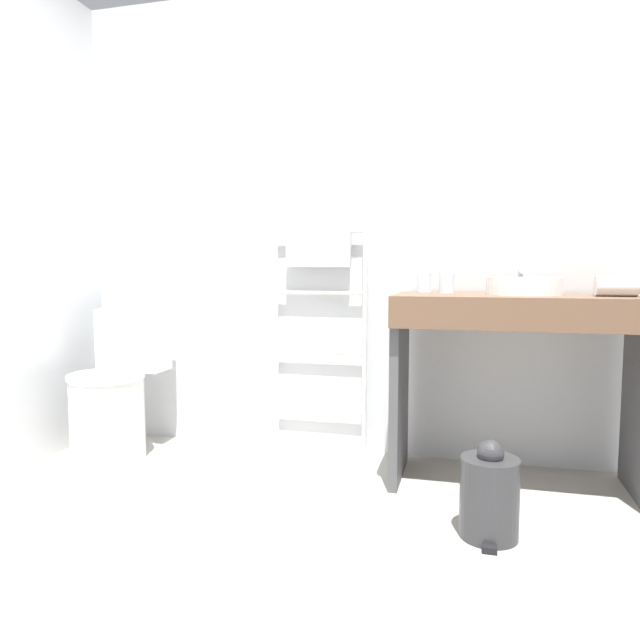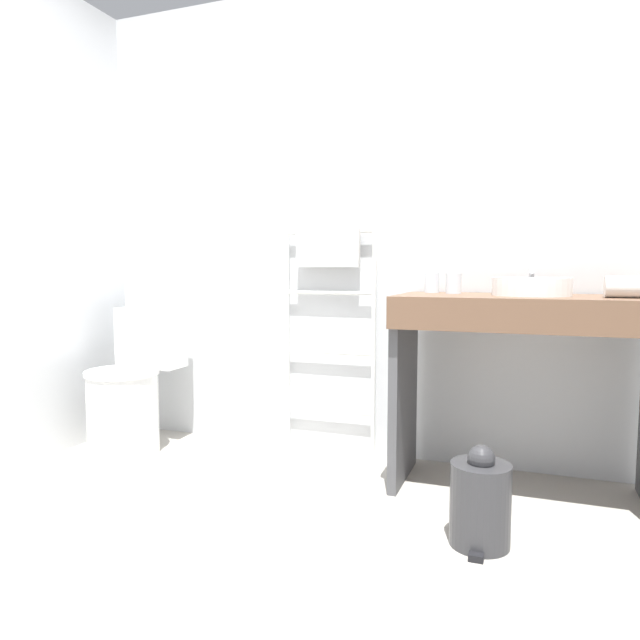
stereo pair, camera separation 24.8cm
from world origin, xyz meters
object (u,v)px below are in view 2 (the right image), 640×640
(cup_near_edge, at_px, (454,283))
(hair_dryer, at_px, (630,287))
(toilet, at_px, (131,391))
(sink_basin, at_px, (531,286))
(towel_radiator, at_px, (329,290))
(cup_near_wall, at_px, (432,283))
(trash_bin, at_px, (480,502))

(cup_near_edge, height_order, hair_dryer, cup_near_edge)
(toilet, xyz_separation_m, sink_basin, (2.01, 0.10, 0.58))
(towel_radiator, relative_size, sink_basin, 3.75)
(toilet, bearing_deg, towel_radiator, 17.90)
(cup_near_wall, height_order, cup_near_edge, same)
(cup_near_wall, bearing_deg, sink_basin, -18.43)
(hair_dryer, height_order, trash_bin, hair_dryer)
(toilet, xyz_separation_m, hair_dryer, (2.37, 0.03, 0.58))
(sink_basin, relative_size, cup_near_wall, 3.51)
(toilet, distance_m, cup_near_edge, 1.78)
(towel_radiator, bearing_deg, cup_near_wall, -7.97)
(cup_near_edge, distance_m, hair_dryer, 0.72)
(sink_basin, bearing_deg, cup_near_wall, 161.57)
(sink_basin, relative_size, trash_bin, 0.89)
(toilet, xyz_separation_m, cup_near_wall, (1.56, 0.25, 0.59))
(cup_near_edge, bearing_deg, towel_radiator, 168.23)
(sink_basin, bearing_deg, towel_radiator, 167.23)
(hair_dryer, bearing_deg, trash_bin, -136.21)
(sink_basin, bearing_deg, trash_bin, -104.63)
(cup_near_wall, xyz_separation_m, hair_dryer, (0.81, -0.22, -0.00))
(cup_near_edge, bearing_deg, hair_dryer, -13.16)
(toilet, relative_size, trash_bin, 2.12)
(towel_radiator, height_order, hair_dryer, towel_radiator)
(cup_near_edge, relative_size, hair_dryer, 0.44)
(towel_radiator, distance_m, cup_near_wall, 0.56)
(sink_basin, height_order, hair_dryer, hair_dryer)
(cup_near_wall, distance_m, cup_near_edge, 0.12)
(toilet, relative_size, hair_dryer, 3.63)
(towel_radiator, distance_m, cup_near_edge, 0.67)
(toilet, bearing_deg, cup_near_wall, 9.11)
(towel_radiator, xyz_separation_m, sink_basin, (0.99, -0.23, 0.04))
(sink_basin, relative_size, hair_dryer, 1.53)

